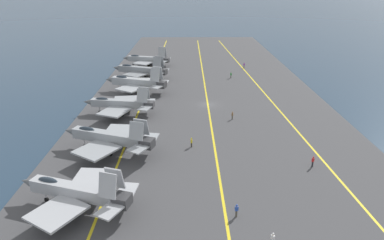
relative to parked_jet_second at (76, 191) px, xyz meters
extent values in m
plane|color=#23384C|center=(37.76, -18.07, -2.87)|extent=(2000.00, 2000.00, 0.00)
cube|color=#424244|center=(37.76, -18.07, -2.67)|extent=(196.87, 54.78, 0.40)
cube|color=yellow|center=(37.76, -33.13, -2.47)|extent=(176.90, 10.80, 0.01)
cube|color=yellow|center=(37.76, -18.07, -2.47)|extent=(177.18, 0.36, 0.01)
cube|color=yellow|center=(37.76, -3.00, -2.47)|extent=(177.18, 1.58, 0.01)
cube|color=#A8AAAF|center=(0.13, 0.40, 0.02)|extent=(5.00, 11.23, 1.60)
cone|color=#5B5E60|center=(2.15, 6.64, 0.02)|extent=(2.11, 2.50, 1.52)
cube|color=#38383A|center=(-1.94, -5.99, 0.02)|extent=(2.32, 2.31, 1.36)
ellipsoid|color=#232D38|center=(1.19, 3.66, 0.78)|extent=(1.68, 2.88, 0.88)
cube|color=#A8AAAF|center=(-3.36, 1.13, -0.50)|extent=(7.23, 7.04, 0.28)
cube|color=#A8AAAF|center=(3.38, -1.06, -0.50)|extent=(5.80, 5.25, 0.28)
cube|color=#A8AAAF|center=(-2.36, -4.57, 2.30)|extent=(1.53, 2.31, 2.93)
cube|color=#A8AAAF|center=(-0.76, -5.09, 2.30)|extent=(1.53, 2.31, 2.93)
cube|color=#A8AAAF|center=(-3.89, -4.87, 0.02)|extent=(3.47, 3.20, 0.20)
cube|color=#A8AAAF|center=(0.29, -6.23, 0.02)|extent=(3.07, 2.50, 0.20)
cylinder|color=#B2B2B7|center=(1.42, 4.39, -1.63)|extent=(0.16, 0.16, 1.69)
cylinder|color=black|center=(1.42, 4.39, -2.17)|extent=(0.39, 0.64, 0.60)
cylinder|color=#B2B2B7|center=(-1.29, -0.35, -1.63)|extent=(0.16, 0.16, 1.69)
cylinder|color=black|center=(-1.29, -0.35, -2.17)|extent=(0.39, 0.64, 0.60)
cylinder|color=#B2B2B7|center=(0.84, -1.04, -1.63)|extent=(0.16, 0.16, 1.69)
cylinder|color=black|center=(0.84, -1.04, -2.17)|extent=(0.39, 0.64, 0.60)
cube|color=#93999E|center=(15.04, -0.49, 0.22)|extent=(5.61, 11.98, 1.65)
cone|color=#5B5E60|center=(17.40, 6.15, 0.22)|extent=(2.25, 2.69, 1.57)
cube|color=#38383A|center=(12.63, -7.29, 0.22)|extent=(2.45, 2.49, 1.40)
ellipsoid|color=#232D38|center=(16.28, 2.98, 1.00)|extent=(1.84, 3.08, 0.91)
cube|color=#93999E|center=(11.49, 0.34, -0.32)|extent=(7.56, 7.46, 0.28)
cube|color=#93999E|center=(18.32, -2.09, -0.32)|extent=(6.08, 5.76, 0.28)
cube|color=#93999E|center=(12.25, -5.76, 2.46)|extent=(1.60, 2.46, 2.79)
cube|color=#93999E|center=(13.89, -6.34, 2.46)|extent=(1.60, 2.46, 2.79)
cube|color=#93999E|center=(10.70, -6.08, 0.22)|extent=(3.57, 3.38, 0.20)
cube|color=#93999E|center=(14.89, -7.57, 0.22)|extent=(3.14, 2.73, 0.20)
cylinder|color=#B2B2B7|center=(16.55, 3.76, -1.54)|extent=(0.16, 0.16, 1.86)
cylinder|color=black|center=(16.55, 3.76, -2.17)|extent=(0.41, 0.64, 0.60)
cylinder|color=#B2B2B7|center=(13.54, -1.26, -1.54)|extent=(0.16, 0.16, 1.86)
cylinder|color=black|center=(13.54, -1.26, -2.17)|extent=(0.41, 0.64, 0.60)
cylinder|color=#B2B2B7|center=(15.72, -2.04, -1.54)|extent=(0.16, 0.16, 1.86)
cylinder|color=black|center=(15.72, -2.04, -2.17)|extent=(0.41, 0.64, 0.60)
cube|color=#93999E|center=(32.01, 0.94, -0.05)|extent=(3.09, 11.38, 1.53)
cone|color=#5B5E60|center=(32.92, 7.43, -0.05)|extent=(1.74, 2.32, 1.46)
cube|color=#38383A|center=(31.08, -5.70, -0.05)|extent=(2.00, 2.06, 1.30)
ellipsoid|color=#232D38|center=(32.49, 4.34, 0.67)|extent=(1.22, 2.83, 0.84)
cube|color=#93999E|center=(28.49, 1.05, -0.55)|extent=(6.89, 6.57, 0.28)
cube|color=#93999E|center=(35.42, 0.08, -0.55)|extent=(5.94, 5.42, 0.28)
cube|color=#93999E|center=(30.45, -4.38, 2.12)|extent=(1.16, 2.23, 2.78)
cube|color=#93999E|center=(32.04, -4.60, 2.12)|extent=(1.16, 2.23, 2.78)
cube|color=#93999E|center=(28.99, -4.94, -0.05)|extent=(3.32, 2.89, 0.20)
cube|color=#93999E|center=(33.29, -5.54, -0.05)|extent=(2.87, 2.23, 0.20)
cylinder|color=#B2B2B7|center=(32.59, 5.09, -1.65)|extent=(0.16, 0.16, 1.65)
cylinder|color=black|center=(32.59, 5.09, -2.17)|extent=(0.30, 0.62, 0.60)
cylinder|color=#B2B2B7|center=(30.79, -0.04, -1.65)|extent=(0.16, 0.16, 1.65)
cylinder|color=black|center=(30.79, -0.04, -2.17)|extent=(0.30, 0.62, 0.60)
cylinder|color=#B2B2B7|center=(32.91, -0.34, -1.65)|extent=(0.16, 0.16, 1.65)
cylinder|color=black|center=(32.91, -0.34, -2.17)|extent=(0.30, 0.62, 0.60)
cube|color=#9EA3A8|center=(46.96, -0.44, 0.23)|extent=(5.48, 12.03, 1.83)
cone|color=#5B5E60|center=(49.14, 6.22, 0.23)|extent=(2.36, 2.71, 1.74)
cube|color=#38383A|center=(44.74, -7.25, 0.23)|extent=(2.61, 2.51, 1.56)
ellipsoid|color=#232D38|center=(48.10, 3.05, 1.10)|extent=(1.87, 3.10, 1.01)
cube|color=#9EA3A8|center=(43.55, 0.25, -0.37)|extent=(7.08, 7.12, 0.28)
cube|color=#9EA3A8|center=(50.13, -1.90, -0.37)|extent=(5.45, 5.56, 0.28)
cube|color=#9EA3A8|center=(44.23, -5.71, 2.77)|extent=(1.64, 2.47, 3.19)
cube|color=#9EA3A8|center=(46.06, -6.31, 2.77)|extent=(1.64, 2.47, 3.19)
cube|color=#9EA3A8|center=(42.69, -6.07, 0.23)|extent=(3.54, 3.33, 0.20)
cube|color=#9EA3A8|center=(47.10, -7.51, 0.23)|extent=(3.09, 2.65, 0.20)
cylinder|color=#B2B2B7|center=(48.35, 3.82, -1.58)|extent=(0.16, 0.16, 1.79)
cylinder|color=black|center=(48.35, 3.82, -2.17)|extent=(0.40, 0.64, 0.60)
cylinder|color=#B2B2B7|center=(45.36, -1.20, -1.58)|extent=(0.16, 0.16, 1.79)
cylinder|color=black|center=(45.36, -1.20, -2.17)|extent=(0.40, 0.64, 0.60)
cylinder|color=#B2B2B7|center=(47.81, -2.00, -1.58)|extent=(0.16, 0.16, 1.79)
cylinder|color=black|center=(47.81, -2.00, -2.17)|extent=(0.40, 0.64, 0.60)
cube|color=gray|center=(60.31, 0.35, 0.03)|extent=(5.70, 12.32, 1.74)
cone|color=#5B5E60|center=(62.67, 7.18, 0.03)|extent=(2.33, 2.76, 1.65)
cube|color=#38383A|center=(57.90, -6.64, 0.03)|extent=(2.55, 2.56, 1.48)
ellipsoid|color=#232D38|center=(61.55, 3.92, 0.85)|extent=(1.89, 3.17, 0.95)
cube|color=gray|center=(57.15, 0.99, -0.54)|extent=(6.84, 7.05, 0.28)
cube|color=gray|center=(63.20, -1.09, -0.54)|extent=(5.11, 5.77, 0.28)
cube|color=gray|center=(57.48, -5.08, 2.58)|extent=(1.72, 2.55, 3.32)
cube|color=gray|center=(59.20, -5.67, 2.58)|extent=(1.72, 2.55, 3.32)
cube|color=gray|center=(55.92, -5.43, 0.03)|extent=(3.59, 3.42, 0.20)
cube|color=gray|center=(60.21, -6.91, 0.03)|extent=(3.14, 2.76, 0.20)
cylinder|color=#B2B2B7|center=(61.82, 4.72, -1.66)|extent=(0.16, 0.16, 1.63)
cylinder|color=black|center=(61.82, 4.72, -2.17)|extent=(0.40, 0.64, 0.60)
cylinder|color=#B2B2B7|center=(58.75, -0.45, -1.66)|extent=(0.16, 0.16, 1.63)
cylinder|color=black|center=(58.75, -0.45, -2.17)|extent=(0.40, 0.64, 0.60)
cylinder|color=#B2B2B7|center=(61.05, -1.24, -1.66)|extent=(0.16, 0.16, 1.63)
cylinder|color=black|center=(61.05, -1.24, -2.17)|extent=(0.40, 0.64, 0.60)
cube|color=#93999E|center=(75.78, 0.30, -0.25)|extent=(4.33, 11.94, 1.64)
cone|color=#5B5E60|center=(77.36, 7.02, -0.25)|extent=(2.03, 2.55, 1.56)
cube|color=#38383A|center=(74.16, -6.58, -0.25)|extent=(2.28, 2.31, 1.39)
ellipsoid|color=#232D38|center=(76.61, 3.81, 0.53)|extent=(1.54, 3.02, 0.90)
cube|color=#93999E|center=(72.48, 0.67, -0.78)|extent=(6.75, 6.83, 0.28)
cube|color=#93999E|center=(78.89, -0.85, -0.78)|extent=(5.01, 5.20, 0.28)
cube|color=#93999E|center=(73.61, -5.13, 2.21)|extent=(1.47, 2.41, 3.22)
cube|color=#93999E|center=(75.29, -5.52, 2.21)|extent=(1.47, 2.41, 3.22)
cube|color=#93999E|center=(72.11, -5.60, -0.25)|extent=(3.46, 3.17, 0.20)
cube|color=#93999E|center=(76.43, -6.62, -0.25)|extent=(2.92, 2.40, 0.20)
cylinder|color=#B2B2B7|center=(76.79, 4.60, -1.77)|extent=(0.16, 0.16, 1.40)
cylinder|color=black|center=(76.79, 4.60, -2.17)|extent=(0.35, 0.63, 0.60)
cylinder|color=#B2B2B7|center=(74.38, -0.61, -1.77)|extent=(0.16, 0.16, 1.40)
cylinder|color=black|center=(74.38, -0.61, -2.17)|extent=(0.35, 0.63, 0.60)
cylinder|color=#B2B2B7|center=(76.62, -1.14, -1.77)|extent=(0.16, 0.16, 1.40)
cylinder|color=black|center=(76.62, -1.14, -2.17)|extent=(0.35, 0.63, 0.60)
cylinder|color=#4C473D|center=(-1.84, -19.32, -2.03)|extent=(0.24, 0.24, 0.89)
cube|color=#284CB2|center=(-1.84, -19.32, -1.31)|extent=(0.37, 0.44, 0.54)
sphere|color=#9E7051|center=(-1.84, -19.32, -0.91)|extent=(0.22, 0.22, 0.22)
sphere|color=#284CB2|center=(-1.84, -19.32, -0.85)|extent=(0.24, 0.24, 0.24)
cube|color=white|center=(-6.78, -22.47, -1.28)|extent=(0.46, 0.44, 0.54)
sphere|color=beige|center=(-6.78, -22.47, -0.88)|extent=(0.22, 0.22, 0.22)
sphere|color=white|center=(-6.78, -22.47, -0.82)|extent=(0.24, 0.24, 0.24)
cylinder|color=#383328|center=(60.20, -25.90, -2.05)|extent=(0.24, 0.24, 0.85)
cube|color=green|center=(60.20, -25.90, -1.33)|extent=(0.46, 0.44, 0.60)
sphere|color=tan|center=(60.20, -25.90, -0.90)|extent=(0.22, 0.22, 0.22)
sphere|color=green|center=(60.20, -25.90, -0.84)|extent=(0.24, 0.24, 0.24)
cylinder|color=#232328|center=(9.76, -32.33, -2.01)|extent=(0.24, 0.24, 0.92)
cube|color=red|center=(9.76, -32.33, -1.28)|extent=(0.45, 0.45, 0.54)
sphere|color=#9E7051|center=(9.76, -32.33, -0.88)|extent=(0.22, 0.22, 0.22)
sphere|color=red|center=(9.76, -32.33, -0.82)|extent=(0.24, 0.24, 0.24)
cylinder|color=#383328|center=(16.58, -14.17, -2.07)|extent=(0.24, 0.24, 0.81)
cube|color=yellow|center=(16.58, -14.17, -1.36)|extent=(0.41, 0.30, 0.60)
sphere|color=#9E7051|center=(16.58, -14.17, -0.94)|extent=(0.22, 0.22, 0.22)
sphere|color=yellow|center=(16.58, -14.17, -0.88)|extent=(0.24, 0.24, 0.24)
cylinder|color=#4C473D|center=(28.86, -22.53, -2.05)|extent=(0.24, 0.24, 0.84)
cube|color=brown|center=(28.86, -22.53, -1.37)|extent=(0.45, 0.39, 0.54)
sphere|color=tan|center=(28.86, -22.53, -0.97)|extent=(0.22, 0.22, 0.22)
sphere|color=brown|center=(28.86, -22.53, -0.91)|extent=(0.24, 0.24, 0.24)
cylinder|color=#4C473D|center=(72.13, -31.47, -2.02)|extent=(0.24, 0.24, 0.91)
cube|color=purple|center=(72.13, -31.47, -1.26)|extent=(0.42, 0.46, 0.61)
sphere|color=tan|center=(72.13, -31.47, -0.83)|extent=(0.22, 0.22, 0.22)
sphere|color=purple|center=(72.13, -31.47, -0.77)|extent=(0.24, 0.24, 0.24)
camera|label=1|loc=(-35.09, -13.70, 23.66)|focal=32.00mm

